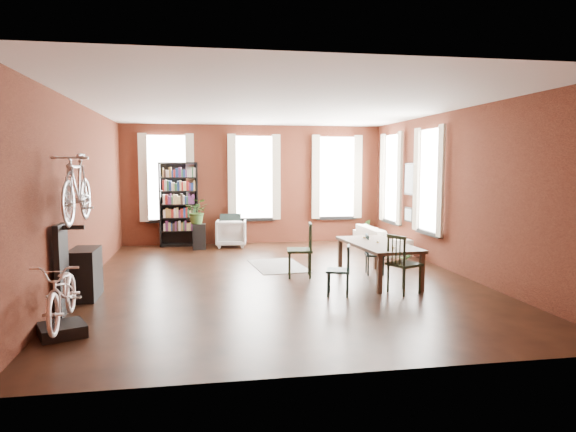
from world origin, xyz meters
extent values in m
plane|color=black|center=(0.00, 0.00, 0.00)|extent=(9.00, 9.00, 0.00)
cube|color=white|center=(0.00, 0.00, 3.20)|extent=(7.00, 9.00, 0.04)
cube|color=#441A11|center=(0.00, 4.50, 1.60)|extent=(7.00, 0.04, 3.20)
cube|color=#441A11|center=(0.00, -4.50, 1.60)|extent=(7.00, 0.04, 3.20)
cube|color=#441A11|center=(-3.50, 0.00, 1.60)|extent=(0.04, 9.00, 3.20)
cube|color=#441A11|center=(3.50, 0.00, 1.60)|extent=(0.04, 9.00, 3.20)
cube|color=white|center=(-2.30, 4.47, 1.80)|extent=(1.00, 0.04, 2.20)
cube|color=beige|center=(-2.30, 4.40, 1.80)|extent=(1.40, 0.06, 2.30)
cube|color=white|center=(0.00, 4.47, 1.80)|extent=(1.00, 0.04, 2.20)
cube|color=beige|center=(0.00, 4.40, 1.80)|extent=(1.40, 0.06, 2.30)
cube|color=white|center=(2.30, 4.47, 1.80)|extent=(1.00, 0.04, 2.20)
cube|color=beige|center=(2.30, 4.40, 1.80)|extent=(1.40, 0.06, 2.30)
cube|color=white|center=(3.47, 1.00, 1.80)|extent=(0.04, 1.00, 2.20)
cube|color=beige|center=(3.40, 1.00, 1.80)|extent=(0.06, 1.40, 2.30)
cube|color=white|center=(3.47, 3.20, 1.80)|extent=(0.04, 1.00, 2.20)
cube|color=beige|center=(3.40, 3.20, 1.80)|extent=(0.06, 1.40, 2.30)
cube|color=black|center=(3.46, 2.10, 1.80)|extent=(0.04, 0.55, 0.75)
cube|color=black|center=(3.46, 2.10, 0.95)|extent=(0.04, 0.45, 0.35)
cube|color=brown|center=(1.77, -0.45, 0.35)|extent=(1.09, 2.10, 0.69)
cube|color=#1A3A38|center=(0.76, -1.40, 0.41)|extent=(0.48, 0.48, 0.82)
cube|color=black|center=(0.40, 0.07, 0.52)|extent=(0.54, 0.54, 1.03)
cube|color=#1F2F1B|center=(1.88, -1.43, 0.49)|extent=(0.59, 0.59, 0.98)
cube|color=#1B393C|center=(1.90, 0.06, 0.39)|extent=(0.42, 0.42, 0.78)
cube|color=black|center=(-2.00, 4.30, 1.10)|extent=(1.00, 0.32, 2.20)
imported|color=silver|center=(-0.66, 3.96, 0.39)|extent=(0.84, 0.79, 0.78)
imported|color=beige|center=(2.95, 2.60, 0.41)|extent=(0.61, 2.08, 0.81)
cube|color=black|center=(0.15, 1.16, 0.01)|extent=(1.18, 1.71, 0.01)
cube|color=black|center=(-3.18, -2.78, 0.08)|extent=(0.69, 0.69, 0.15)
cube|color=black|center=(-3.40, -1.80, 0.65)|extent=(0.16, 0.60, 1.30)
cube|color=black|center=(-3.28, -0.90, 0.40)|extent=(0.40, 0.80, 0.80)
cube|color=black|center=(-1.49, 3.63, 0.32)|extent=(0.33, 0.33, 0.65)
imported|color=#315D25|center=(3.02, 4.08, 0.14)|extent=(0.44, 0.68, 0.28)
imported|color=#336026|center=(2.74, 0.53, 0.09)|extent=(0.38, 0.53, 0.17)
imported|color=silver|center=(-3.14, -2.77, 0.92)|extent=(0.58, 0.83, 1.53)
imported|color=#A5A8AD|center=(-3.15, -1.80, 2.13)|extent=(0.47, 1.00, 1.66)
imported|color=#345823|center=(-1.52, 3.67, 0.90)|extent=(0.73, 0.77, 0.50)
camera|label=1|loc=(-1.44, -9.39, 2.13)|focal=32.00mm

